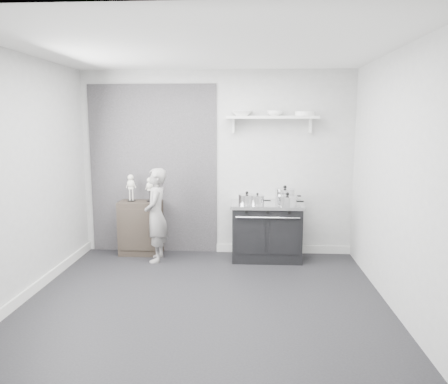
% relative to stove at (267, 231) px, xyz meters
% --- Properties ---
extents(ground, '(4.00, 4.00, 0.00)m').
position_rel_stove_xyz_m(ground, '(-0.74, -1.48, -0.41)').
color(ground, black).
rests_on(ground, ground).
extents(room_shell, '(4.02, 3.62, 2.71)m').
position_rel_stove_xyz_m(room_shell, '(-0.83, -1.33, 1.23)').
color(room_shell, '#A6A5A3').
rests_on(room_shell, ground).
extents(wall_shelf, '(1.30, 0.26, 0.24)m').
position_rel_stove_xyz_m(wall_shelf, '(0.06, 0.20, 1.60)').
color(wall_shelf, silver).
rests_on(wall_shelf, room_shell).
extents(stove, '(1.02, 0.64, 0.82)m').
position_rel_stove_xyz_m(stove, '(0.00, 0.00, 0.00)').
color(stove, black).
rests_on(stove, ground).
extents(side_cabinet, '(0.62, 0.36, 0.80)m').
position_rel_stove_xyz_m(side_cabinet, '(-1.86, 0.13, -0.01)').
color(side_cabinet, black).
rests_on(side_cabinet, ground).
extents(child, '(0.35, 0.50, 1.32)m').
position_rel_stove_xyz_m(child, '(-1.56, -0.18, 0.25)').
color(child, gray).
rests_on(child, ground).
extents(pot_front_left, '(0.33, 0.25, 0.18)m').
position_rel_stove_xyz_m(pot_front_left, '(-0.28, -0.08, 0.47)').
color(pot_front_left, silver).
rests_on(pot_front_left, stove).
extents(pot_back_right, '(0.37, 0.28, 0.24)m').
position_rel_stove_xyz_m(pot_back_right, '(0.26, 0.10, 0.50)').
color(pot_back_right, silver).
rests_on(pot_back_right, stove).
extents(pot_front_right, '(0.36, 0.27, 0.19)m').
position_rel_stove_xyz_m(pot_front_right, '(0.27, -0.20, 0.48)').
color(pot_front_right, silver).
rests_on(pot_front_right, stove).
extents(pot_front_center, '(0.28, 0.19, 0.17)m').
position_rel_stove_xyz_m(pot_front_center, '(-0.14, -0.13, 0.47)').
color(pot_front_center, silver).
rests_on(pot_front_center, stove).
extents(skeleton_full, '(0.13, 0.08, 0.46)m').
position_rel_stove_xyz_m(skeleton_full, '(-1.99, 0.13, 0.62)').
color(skeleton_full, beige).
rests_on(skeleton_full, side_cabinet).
extents(skeleton_torso, '(0.11, 0.07, 0.41)m').
position_rel_stove_xyz_m(skeleton_torso, '(-1.71, 0.13, 0.59)').
color(skeleton_torso, beige).
rests_on(skeleton_torso, side_cabinet).
extents(bowl_large, '(0.31, 0.31, 0.08)m').
position_rel_stove_xyz_m(bowl_large, '(-0.37, 0.19, 1.66)').
color(bowl_large, white).
rests_on(bowl_large, wall_shelf).
extents(bowl_small, '(0.23, 0.23, 0.07)m').
position_rel_stove_xyz_m(bowl_small, '(0.10, 0.19, 1.66)').
color(bowl_small, white).
rests_on(bowl_small, wall_shelf).
extents(plate_stack, '(0.28, 0.28, 0.06)m').
position_rel_stove_xyz_m(plate_stack, '(0.52, 0.19, 1.66)').
color(plate_stack, white).
rests_on(plate_stack, wall_shelf).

